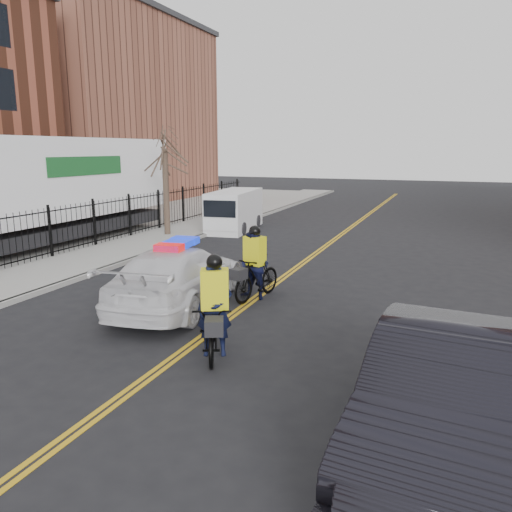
{
  "coord_description": "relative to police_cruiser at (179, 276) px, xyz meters",
  "views": [
    {
      "loc": [
        4.98,
        -10.33,
        4.14
      ],
      "look_at": [
        0.15,
        1.91,
        1.3
      ],
      "focal_mm": 35.0,
      "sensor_mm": 36.0,
      "label": 1
    }
  ],
  "objects": [
    {
      "name": "warehouse_far",
      "position": [
        -21.31,
        23.08,
        6.19
      ],
      "size": [
        14.0,
        18.0,
        14.0
      ],
      "primitive_type": "cube",
      "color": "brown",
      "rests_on": "ground"
    },
    {
      "name": "street_tree",
      "position": [
        -5.91,
        9.08,
        2.73
      ],
      "size": [
        3.2,
        3.2,
        4.8
      ],
      "color": "#382A21",
      "rests_on": "sidewalk"
    },
    {
      "name": "cargo_van",
      "position": [
        -3.79,
        12.13,
        0.18
      ],
      "size": [
        2.31,
        5.01,
        2.02
      ],
      "rotation": [
        0.0,
        0.0,
        0.12
      ],
      "color": "silver",
      "rests_on": "ground"
    },
    {
      "name": "cyclist_near",
      "position": [
        2.37,
        -2.62,
        -0.08
      ],
      "size": [
        1.57,
        2.26,
        2.1
      ],
      "rotation": [
        0.0,
        0.0,
        0.43
      ],
      "color": "black",
      "rests_on": "ground"
    },
    {
      "name": "curb",
      "position": [
        -4.31,
        7.08,
        -0.73
      ],
      "size": [
        0.2,
        60.0,
        0.15
      ],
      "primitive_type": "cube",
      "color": "gray",
      "rests_on": "ground"
    },
    {
      "name": "center_line_left",
      "position": [
        1.61,
        7.08,
        -0.8
      ],
      "size": [
        0.1,
        60.0,
        0.01
      ],
      "primitive_type": "cube",
      "color": "gold",
      "rests_on": "ground"
    },
    {
      "name": "iron_fence",
      "position": [
        -7.31,
        7.08,
        0.19
      ],
      "size": [
        0.12,
        28.0,
        2.0
      ],
      "primitive_type": null,
      "color": "black",
      "rests_on": "ground"
    },
    {
      "name": "center_line_right",
      "position": [
        1.77,
        7.08,
        -0.8
      ],
      "size": [
        0.1,
        60.0,
        0.01
      ],
      "primitive_type": "cube",
      "color": "gold",
      "rests_on": "ground"
    },
    {
      "name": "cyclist_far",
      "position": [
        1.67,
        1.3,
        0.01
      ],
      "size": [
        1.07,
        2.14,
        2.08
      ],
      "rotation": [
        0.0,
        0.0,
        -0.24
      ],
      "color": "black",
      "rests_on": "ground"
    },
    {
      "name": "sidewalk",
      "position": [
        -5.81,
        7.08,
        -0.73
      ],
      "size": [
        3.0,
        60.0,
        0.15
      ],
      "primitive_type": "cube",
      "color": "gray",
      "rests_on": "ground"
    },
    {
      "name": "dark_sedan",
      "position": [
        6.71,
        -4.5,
        0.06
      ],
      "size": [
        2.22,
        5.42,
        1.75
      ],
      "primitive_type": "imported",
      "rotation": [
        0.0,
        0.0,
        -0.07
      ],
      "color": "black",
      "rests_on": "ground"
    },
    {
      "name": "ground",
      "position": [
        1.69,
        -0.92,
        -0.81
      ],
      "size": [
        120.0,
        120.0,
        0.0
      ],
      "primitive_type": "plane",
      "color": "black",
      "rests_on": "ground"
    },
    {
      "name": "police_cruiser",
      "position": [
        0.0,
        0.0,
        0.0
      ],
      "size": [
        2.92,
        5.76,
        1.76
      ],
      "rotation": [
        0.0,
        0.0,
        3.27
      ],
      "color": "white",
      "rests_on": "ground"
    },
    {
      "name": "semi_trailer",
      "position": [
        -9.55,
        5.08,
        1.81
      ],
      "size": [
        3.19,
        14.85,
        4.61
      ],
      "rotation": [
        0.0,
        0.0,
        -0.02
      ],
      "color": "white",
      "rests_on": "ground"
    }
  ]
}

